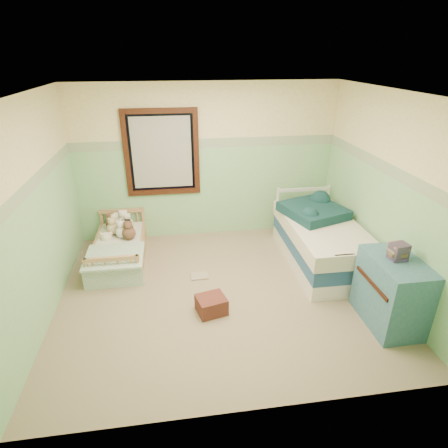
{
  "coord_description": "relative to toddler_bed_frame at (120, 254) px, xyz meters",
  "views": [
    {
      "loc": [
        -0.55,
        -4.02,
        2.91
      ],
      "look_at": [
        0.08,
        0.35,
        0.83
      ],
      "focal_mm": 29.68,
      "sensor_mm": 36.0,
      "label": 1
    }
  ],
  "objects": [
    {
      "name": "floor",
      "position": [
        1.42,
        -1.05,
        -0.1
      ],
      "size": [
        4.2,
        3.6,
        0.02
      ],
      "primitive_type": "cube",
      "color": "brown",
      "rests_on": "ground"
    },
    {
      "name": "ceiling",
      "position": [
        1.42,
        -1.05,
        2.42
      ],
      "size": [
        4.2,
        3.6,
        0.02
      ],
      "primitive_type": "cube",
      "color": "white",
      "rests_on": "wall_back"
    },
    {
      "name": "wall_back",
      "position": [
        1.42,
        0.75,
        1.16
      ],
      "size": [
        4.2,
        0.04,
        2.5
      ],
      "primitive_type": "cube",
      "color": "#CEC289",
      "rests_on": "floor"
    },
    {
      "name": "wall_front",
      "position": [
        1.42,
        -2.85,
        1.16
      ],
      "size": [
        4.2,
        0.04,
        2.5
      ],
      "primitive_type": "cube",
      "color": "#CEC289",
      "rests_on": "floor"
    },
    {
      "name": "wall_left",
      "position": [
        -0.68,
        -1.05,
        1.16
      ],
      "size": [
        0.04,
        3.6,
        2.5
      ],
      "primitive_type": "cube",
      "color": "#CEC289",
      "rests_on": "floor"
    },
    {
      "name": "wall_right",
      "position": [
        3.52,
        -1.05,
        1.16
      ],
      "size": [
        0.04,
        3.6,
        2.5
      ],
      "primitive_type": "cube",
      "color": "#CEC289",
      "rests_on": "floor"
    },
    {
      "name": "wainscot_mint",
      "position": [
        1.42,
        0.74,
        0.66
      ],
      "size": [
        4.2,
        0.01,
        1.5
      ],
      "primitive_type": "cube",
      "color": "#7DB681",
      "rests_on": "floor"
    },
    {
      "name": "border_strip",
      "position": [
        1.42,
        0.74,
        1.48
      ],
      "size": [
        4.2,
        0.01,
        0.15
      ],
      "primitive_type": "cube",
      "color": "slate",
      "rests_on": "wall_back"
    },
    {
      "name": "window_frame",
      "position": [
        0.72,
        0.71,
        1.36
      ],
      "size": [
        1.16,
        0.06,
        1.36
      ],
      "primitive_type": "cube",
      "color": "black",
      "rests_on": "wall_back"
    },
    {
      "name": "window_blinds",
      "position": [
        0.72,
        0.72,
        1.36
      ],
      "size": [
        0.92,
        0.01,
        1.12
      ],
      "primitive_type": "cube",
      "color": "#BABAB2",
      "rests_on": "window_frame"
    },
    {
      "name": "toddler_bed_frame",
      "position": [
        0.0,
        0.0,
        0.0
      ],
      "size": [
        0.73,
        1.45,
        0.19
      ],
      "primitive_type": "cube",
      "color": "#A16F4C",
      "rests_on": "floor"
    },
    {
      "name": "toddler_mattress",
      "position": [
        0.0,
        0.0,
        0.15
      ],
      "size": [
        0.66,
        1.39,
        0.12
      ],
      "primitive_type": "cube",
      "color": "silver",
      "rests_on": "toddler_bed_frame"
    },
    {
      "name": "patchwork_quilt",
      "position": [
        0.0,
        -0.45,
        0.23
      ],
      "size": [
        0.79,
        0.73,
        0.03
      ],
      "primitive_type": "cube",
      "color": "#6AA7CC",
      "rests_on": "toddler_mattress"
    },
    {
      "name": "plush_bed_brown",
      "position": [
        -0.15,
        0.5,
        0.3
      ],
      "size": [
        0.18,
        0.18,
        0.18
      ],
      "primitive_type": "sphere",
      "color": "brown",
      "rests_on": "toddler_mattress"
    },
    {
      "name": "plush_bed_white",
      "position": [
        0.05,
        0.5,
        0.32
      ],
      "size": [
        0.21,
        0.21,
        0.21
      ],
      "primitive_type": "sphere",
      "color": "white",
      "rests_on": "toddler_mattress"
    },
    {
      "name": "plush_bed_tan",
      "position": [
        -0.1,
        0.28,
        0.31
      ],
      "size": [
        0.19,
        0.19,
        0.19
      ],
      "primitive_type": "sphere",
      "color": "#CEB587",
      "rests_on": "toddler_mattress"
    },
    {
      "name": "plush_bed_dark",
      "position": [
        0.13,
        0.28,
        0.29
      ],
      "size": [
        0.16,
        0.16,
        0.16
      ],
      "primitive_type": "sphere",
      "color": "black",
      "rests_on": "toddler_mattress"
    },
    {
      "name": "plush_floor_cream",
      "position": [
        -0.19,
        0.13,
        0.05
      ],
      "size": [
        0.28,
        0.28,
        0.28
      ],
      "primitive_type": "sphere",
      "color": "silver",
      "rests_on": "floor"
    },
    {
      "name": "plush_floor_tan",
      "position": [
        -0.22,
        -0.34,
        0.02
      ],
      "size": [
        0.22,
        0.22,
        0.22
      ],
      "primitive_type": "sphere",
      "color": "#CEB587",
      "rests_on": "floor"
    },
    {
      "name": "twin_bed_frame",
      "position": [
        2.97,
        -0.51,
        0.02
      ],
      "size": [
        0.92,
        1.85,
        0.22
      ],
      "primitive_type": "cube",
      "color": "white",
      "rests_on": "floor"
    },
    {
      "name": "twin_boxspring",
      "position": [
        2.97,
        -0.51,
        0.24
      ],
      "size": [
        0.92,
        1.85,
        0.22
      ],
      "primitive_type": "cube",
      "color": "navy",
      "rests_on": "twin_bed_frame"
    },
    {
      "name": "twin_mattress",
      "position": [
        2.97,
        -0.51,
        0.46
      ],
      "size": [
        0.96,
        1.88,
        0.22
      ],
      "primitive_type": "cube",
      "color": "beige",
      "rests_on": "twin_boxspring"
    },
    {
      "name": "teal_blanket",
      "position": [
        2.92,
        -0.21,
        0.64
      ],
      "size": [
        1.01,
        1.04,
        0.14
      ],
      "primitive_type": "cube",
      "rotation": [
        0.0,
        0.0,
        0.33
      ],
      "color": "black",
      "rests_on": "twin_mattress"
    },
    {
      "name": "dresser",
      "position": [
        3.25,
        -1.9,
        0.32
      ],
      "size": [
        0.52,
        0.83,
        0.83
      ],
      "primitive_type": "cube",
      "color": "#295D75",
      "rests_on": "floor"
    },
    {
      "name": "book_stack",
      "position": [
        3.25,
        -1.86,
        0.83
      ],
      "size": [
        0.21,
        0.17,
        0.18
      ],
      "primitive_type": "cube",
      "rotation": [
        0.0,
        0.0,
        0.17
      ],
      "color": "#523330",
      "rests_on": "dresser"
    },
    {
      "name": "red_pillow",
      "position": [
        1.24,
        -1.44,
        0.01
      ],
      "size": [
        0.4,
        0.37,
        0.21
      ],
      "primitive_type": "cube",
      "rotation": [
        0.0,
        0.0,
        0.25
      ],
      "color": "maroon",
      "rests_on": "floor"
    },
    {
      "name": "floor_book",
      "position": [
        1.16,
        -0.64,
        -0.08
      ],
      "size": [
        0.25,
        0.2,
        0.02
      ],
      "primitive_type": "cube",
      "rotation": [
        0.0,
        0.0,
        0.05
      ],
      "color": "gold",
      "rests_on": "floor"
    },
    {
      "name": "extra_plush_0",
      "position": [
        0.11,
        0.46,
        0.3
      ],
      "size": [
        0.18,
        0.18,
        0.18
      ],
      "primitive_type": "sphere",
      "color": "silver",
      "rests_on": "toddler_mattress"
    },
    {
      "name": "extra_plush_1",
      "position": [
        0.12,
        0.2,
        0.31
      ],
      "size": [
        0.19,
        0.19,
        0.19
      ],
      "primitive_type": "sphere",
      "color": "black",
      "rests_on": "toddler_mattress"
    },
    {
      "name": "extra_plush_2",
      "position": [
        0.16,
        0.07,
        0.31
      ],
      "size": [
        0.2,
        0.2,
        0.2
      ],
      "primitive_type": "sphere",
      "color": "brown",
      "rests_on": "toddler_mattress"
    },
    {
      "name": "extra_plush_3",
      "position": [
        -0.07,
        0.52,
        0.3
      ],
      "size": [
        0.17,
        0.17,
        0.17
      ],
      "primitive_type": "sphere",
      "color": "silver",
      "rests_on": "toddler_mattress"
    },
    {
      "name": "extra_plush_4",
      "position": [
        0.05,
        0.15,
        0.31
      ],
      "size": [
        0.19,
        0.19,
        0.19
      ],
      "primitive_type": "sphere",
      "color": "white",
      "rests_on": "toddler_mattress"
    },
    {
      "name": "extra_plush_5",
      "position": [
        -0.1,
        0.48,
        0.3
      ],
      "size": [
        0.17,
        0.17,
        0.17
      ],
      "primitive_type": "sphere",
      "color": "silver",
      "rests_on": "toddler_mattress"
    }
  ]
}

